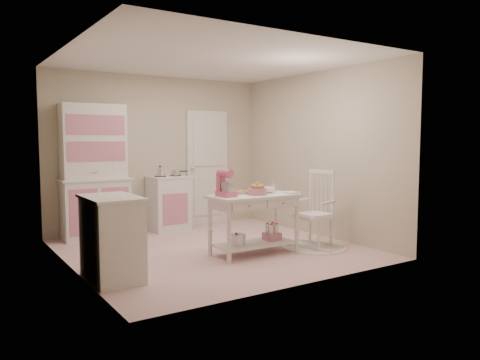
% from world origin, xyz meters
% --- Properties ---
extents(room_shell, '(3.84, 3.84, 2.62)m').
position_xyz_m(room_shell, '(0.00, 0.00, 1.65)').
color(room_shell, pink).
rests_on(room_shell, ground).
extents(door, '(0.82, 0.05, 2.04)m').
position_xyz_m(door, '(0.95, 1.87, 1.02)').
color(door, silver).
rests_on(door, ground).
extents(hutch, '(1.06, 0.50, 2.08)m').
position_xyz_m(hutch, '(-1.15, 1.66, 1.04)').
color(hutch, silver).
rests_on(hutch, ground).
extents(stove, '(0.62, 0.57, 0.92)m').
position_xyz_m(stove, '(0.05, 1.61, 0.46)').
color(stove, silver).
rests_on(stove, ground).
extents(base_cabinet, '(0.54, 0.84, 0.92)m').
position_xyz_m(base_cabinet, '(-1.63, -0.63, 0.46)').
color(base_cabinet, silver).
rests_on(base_cabinet, ground).
extents(lace_rug, '(0.92, 0.92, 0.01)m').
position_xyz_m(lace_rug, '(1.25, -0.69, 0.01)').
color(lace_rug, white).
rests_on(lace_rug, ground).
extents(rocking_chair, '(0.69, 0.84, 1.10)m').
position_xyz_m(rocking_chair, '(1.25, -0.69, 0.55)').
color(rocking_chair, silver).
rests_on(rocking_chair, ground).
extents(work_table, '(1.20, 0.60, 0.80)m').
position_xyz_m(work_table, '(0.33, -0.52, 0.40)').
color(work_table, silver).
rests_on(work_table, ground).
extents(stand_mixer, '(0.24, 0.30, 0.34)m').
position_xyz_m(stand_mixer, '(-0.09, -0.50, 0.97)').
color(stand_mixer, '#D0587A').
rests_on(stand_mixer, work_table).
extents(cookie_tray, '(0.34, 0.24, 0.02)m').
position_xyz_m(cookie_tray, '(0.18, -0.34, 0.81)').
color(cookie_tray, silver).
rests_on(cookie_tray, work_table).
extents(bread_basket, '(0.25, 0.25, 0.09)m').
position_xyz_m(bread_basket, '(0.35, -0.57, 0.85)').
color(bread_basket, '#C5718B').
rests_on(bread_basket, work_table).
extents(mixing_bowl, '(0.24, 0.24, 0.08)m').
position_xyz_m(mixing_bowl, '(0.59, -0.44, 0.84)').
color(mixing_bowl, white).
rests_on(mixing_bowl, work_table).
extents(metal_pitcher, '(0.10, 0.10, 0.17)m').
position_xyz_m(metal_pitcher, '(0.77, -0.36, 0.89)').
color(metal_pitcher, silver).
rests_on(metal_pitcher, work_table).
extents(recipe_book, '(0.18, 0.22, 0.02)m').
position_xyz_m(recipe_book, '(0.78, -0.64, 0.81)').
color(recipe_book, white).
rests_on(recipe_book, work_table).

